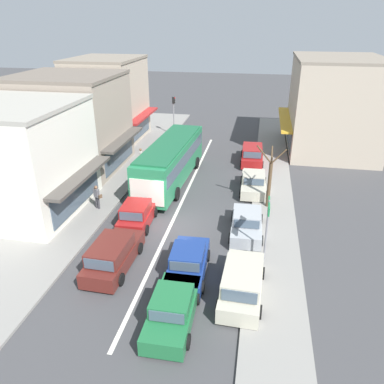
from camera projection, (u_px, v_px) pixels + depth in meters
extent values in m
plane|color=#3F3F42|center=(171.00, 225.00, 23.09)|extent=(140.00, 140.00, 0.00)
cube|color=silver|center=(184.00, 197.00, 26.65)|extent=(0.20, 28.00, 0.01)
cube|color=gray|center=(105.00, 178.00, 29.54)|extent=(5.20, 44.00, 0.14)
cube|color=gray|center=(272.00, 191.00, 27.37)|extent=(2.80, 44.00, 0.12)
cube|color=silver|center=(13.00, 161.00, 23.58)|extent=(7.97, 7.67, 6.79)
cube|color=#4C4742|center=(80.00, 176.00, 23.13)|extent=(1.10, 7.06, 0.20)
cube|color=#425160|center=(77.00, 195.00, 23.75)|extent=(0.06, 6.14, 1.80)
cube|color=#A19D92|center=(1.00, 105.00, 22.09)|extent=(8.13, 7.67, 0.24)
cube|color=gray|center=(71.00, 124.00, 30.44)|extent=(7.77, 7.55, 7.42)
cube|color=#4C4742|center=(123.00, 139.00, 30.14)|extent=(1.10, 6.94, 0.20)
cube|color=#425160|center=(119.00, 154.00, 30.76)|extent=(0.06, 6.04, 1.80)
cube|color=#6E6358|center=(65.00, 76.00, 28.82)|extent=(7.93, 7.55, 0.24)
cube|color=#B2A38E|center=(108.00, 102.00, 37.40)|extent=(6.12, 7.81, 7.92)
cube|color=maroon|center=(143.00, 116.00, 37.35)|extent=(1.10, 7.18, 0.20)
cube|color=#425160|center=(140.00, 128.00, 37.97)|extent=(0.06, 6.25, 1.80)
cube|color=gray|center=(104.00, 59.00, 35.68)|extent=(6.28, 7.81, 0.24)
cube|color=#B2A38E|center=(334.00, 106.00, 34.77)|extent=(7.53, 10.62, 8.24)
cube|color=gold|center=(286.00, 119.00, 36.07)|extent=(1.10, 9.77, 0.20)
cube|color=#425160|center=(289.00, 133.00, 36.55)|extent=(0.06, 8.50, 1.80)
cube|color=gray|center=(341.00, 58.00, 32.97)|extent=(7.69, 10.62, 0.24)
cube|color=#237A4C|center=(171.00, 161.00, 28.34)|extent=(3.02, 10.91, 2.70)
cube|color=#425160|center=(171.00, 156.00, 28.16)|extent=(3.04, 10.48, 0.90)
cube|color=beige|center=(147.00, 193.00, 23.64)|extent=(2.25, 0.17, 1.76)
cube|color=#1A5B39|center=(170.00, 143.00, 27.74)|extent=(2.86, 10.04, 0.12)
cylinder|color=black|center=(168.00, 160.00, 32.09)|extent=(0.31, 0.97, 0.96)
cylinder|color=black|center=(197.00, 163.00, 31.56)|extent=(0.31, 0.97, 0.96)
cylinder|color=black|center=(143.00, 190.00, 26.52)|extent=(0.31, 0.97, 0.96)
cylinder|color=black|center=(177.00, 194.00, 26.00)|extent=(0.31, 0.97, 0.96)
cube|color=maroon|center=(138.00, 217.00, 22.92)|extent=(1.78, 3.76, 0.76)
cube|color=maroon|center=(136.00, 209.00, 22.36)|extent=(1.59, 1.96, 0.64)
cube|color=#425160|center=(140.00, 202.00, 23.23)|extent=(1.40, 0.11, 0.54)
cube|color=#425160|center=(131.00, 217.00, 21.49)|extent=(1.37, 0.11, 0.51)
cylinder|color=black|center=(130.00, 211.00, 24.11)|extent=(0.20, 0.63, 0.62)
cylinder|color=black|center=(155.00, 212.00, 23.90)|extent=(0.20, 0.63, 0.62)
cylinder|color=black|center=(119.00, 228.00, 22.12)|extent=(0.20, 0.63, 0.62)
cylinder|color=black|center=(146.00, 230.00, 21.91)|extent=(0.20, 0.63, 0.62)
cube|color=navy|center=(188.00, 265.00, 18.44)|extent=(1.89, 4.27, 0.72)
cube|color=navy|center=(188.00, 255.00, 18.07)|extent=(1.63, 1.86, 0.60)
cube|color=#425160|center=(190.00, 245.00, 18.90)|extent=(1.44, 0.12, 0.51)
cube|color=#425160|center=(185.00, 267.00, 17.25)|extent=(1.41, 0.12, 0.48)
cylinder|color=black|center=(176.00, 253.00, 19.77)|extent=(0.21, 0.63, 0.62)
cylinder|color=black|center=(208.00, 256.00, 19.55)|extent=(0.21, 0.63, 0.62)
cylinder|color=black|center=(166.00, 283.00, 17.51)|extent=(0.21, 0.63, 0.62)
cylinder|color=black|center=(202.00, 287.00, 17.29)|extent=(0.21, 0.63, 0.62)
cube|color=#561E19|center=(114.00, 257.00, 19.04)|extent=(1.87, 4.54, 0.76)
cube|color=#561E19|center=(110.00, 249.00, 18.43)|extent=(1.70, 2.64, 0.68)
cube|color=#425160|center=(120.00, 235.00, 19.60)|extent=(1.51, 0.10, 0.58)
cube|color=#425160|center=(99.00, 265.00, 17.26)|extent=(1.48, 0.10, 0.54)
cylinder|color=black|center=(109.00, 245.00, 20.49)|extent=(0.20, 0.62, 0.62)
cylinder|color=black|center=(140.00, 248.00, 20.16)|extent=(0.20, 0.62, 0.62)
cylinder|color=black|center=(87.00, 275.00, 18.10)|extent=(0.20, 0.62, 0.62)
cylinder|color=black|center=(121.00, 279.00, 17.77)|extent=(0.20, 0.62, 0.62)
cube|color=#1E6638|center=(173.00, 312.00, 15.53)|extent=(1.77, 4.22, 0.72)
cube|color=#1E6638|center=(172.00, 301.00, 15.16)|extent=(1.58, 1.82, 0.60)
cube|color=#425160|center=(177.00, 287.00, 15.98)|extent=(1.44, 0.08, 0.51)
cube|color=#425160|center=(167.00, 317.00, 14.34)|extent=(1.40, 0.08, 0.48)
cylinder|color=black|center=(160.00, 293.00, 16.87)|extent=(0.19, 0.62, 0.62)
cylinder|color=black|center=(198.00, 298.00, 16.60)|extent=(0.19, 0.62, 0.62)
cylinder|color=black|center=(144.00, 336.00, 14.62)|extent=(0.19, 0.62, 0.62)
cylinder|color=black|center=(187.00, 342.00, 14.35)|extent=(0.19, 0.62, 0.62)
cube|color=#B7B29E|center=(242.00, 285.00, 17.08)|extent=(1.89, 4.55, 0.76)
cube|color=#B7B29E|center=(242.00, 277.00, 16.46)|extent=(1.72, 2.65, 0.68)
cube|color=#425160|center=(245.00, 260.00, 17.63)|extent=(1.51, 0.10, 0.58)
cube|color=#425160|center=(239.00, 297.00, 15.29)|extent=(1.48, 0.10, 0.54)
cylinder|color=black|center=(227.00, 269.00, 18.53)|extent=(0.20, 0.63, 0.62)
cylinder|color=black|center=(263.00, 273.00, 18.19)|extent=(0.20, 0.63, 0.62)
cylinder|color=black|center=(218.00, 306.00, 16.14)|extent=(0.20, 0.63, 0.62)
cylinder|color=black|center=(260.00, 312.00, 15.80)|extent=(0.20, 0.63, 0.62)
cube|color=#9EA3A8|center=(247.00, 225.00, 22.00)|extent=(1.84, 4.25, 0.72)
cube|color=#9EA3A8|center=(247.00, 216.00, 21.63)|extent=(1.61, 1.84, 0.60)
cube|color=#425160|center=(248.00, 209.00, 22.46)|extent=(1.44, 0.10, 0.51)
cube|color=#425160|center=(247.00, 224.00, 20.81)|extent=(1.41, 0.10, 0.48)
cylinder|color=black|center=(233.00, 217.00, 23.34)|extent=(0.20, 0.62, 0.62)
cylinder|color=black|center=(261.00, 219.00, 23.09)|extent=(0.20, 0.62, 0.62)
cylinder|color=black|center=(230.00, 238.00, 21.08)|extent=(0.20, 0.62, 0.62)
cylinder|color=black|center=(261.00, 241.00, 20.84)|extent=(0.20, 0.62, 0.62)
cube|color=#B7B29E|center=(253.00, 185.00, 27.34)|extent=(1.85, 4.25, 0.72)
cube|color=#B7B29E|center=(254.00, 177.00, 26.97)|extent=(1.61, 1.85, 0.60)
cube|color=#425160|center=(254.00, 172.00, 27.79)|extent=(1.44, 0.10, 0.51)
cube|color=#425160|center=(254.00, 182.00, 26.14)|extent=(1.41, 0.10, 0.48)
cylinder|color=black|center=(242.00, 180.00, 28.67)|extent=(0.20, 0.63, 0.62)
cylinder|color=black|center=(265.00, 181.00, 28.43)|extent=(0.20, 0.63, 0.62)
cylinder|color=black|center=(241.00, 194.00, 26.41)|extent=(0.20, 0.63, 0.62)
cylinder|color=black|center=(265.00, 195.00, 26.17)|extent=(0.20, 0.63, 0.62)
cube|color=maroon|center=(252.00, 157.00, 32.83)|extent=(1.90, 4.55, 0.76)
cube|color=maroon|center=(252.00, 150.00, 32.21)|extent=(1.72, 2.65, 0.68)
cube|color=#425160|center=(253.00, 145.00, 33.39)|extent=(1.51, 0.11, 0.58)
cube|color=#425160|center=(252.00, 155.00, 31.03)|extent=(1.48, 0.11, 0.54)
cylinder|color=black|center=(242.00, 153.00, 34.25)|extent=(0.20, 0.63, 0.62)
cylinder|color=black|center=(262.00, 154.00, 34.00)|extent=(0.20, 0.63, 0.62)
cylinder|color=black|center=(241.00, 164.00, 31.83)|extent=(0.20, 0.63, 0.62)
cylinder|color=black|center=(262.00, 165.00, 31.59)|extent=(0.20, 0.63, 0.62)
cylinder|color=gray|center=(174.00, 117.00, 39.41)|extent=(0.12, 0.12, 4.20)
cube|color=black|center=(173.00, 100.00, 38.67)|extent=(0.24, 0.24, 0.68)
sphere|color=red|center=(175.00, 98.00, 38.54)|extent=(0.13, 0.13, 0.13)
sphere|color=black|center=(175.00, 100.00, 38.64)|extent=(0.13, 0.13, 0.13)
sphere|color=black|center=(175.00, 102.00, 38.73)|extent=(0.13, 0.13, 0.13)
cylinder|color=gray|center=(266.00, 232.00, 18.80)|extent=(0.10, 0.10, 3.60)
cube|color=#19753D|center=(269.00, 206.00, 18.15)|extent=(0.08, 1.40, 0.44)
cube|color=white|center=(270.00, 206.00, 18.14)|extent=(0.01, 1.10, 0.10)
cylinder|color=brown|center=(269.00, 186.00, 24.51)|extent=(0.24, 0.24, 3.16)
cylinder|color=brown|center=(272.00, 155.00, 23.95)|extent=(0.10, 0.78, 0.99)
cylinder|color=brown|center=(279.00, 157.00, 23.56)|extent=(0.93, 0.10, 1.05)
cylinder|color=brown|center=(272.00, 160.00, 23.38)|extent=(0.10, 0.78, 0.76)
cylinder|color=brown|center=(264.00, 154.00, 23.68)|extent=(1.04, 0.10, 1.21)
cylinder|color=#333338|center=(97.00, 202.00, 24.64)|extent=(0.14, 0.14, 0.84)
cylinder|color=#333338|center=(99.00, 203.00, 24.55)|extent=(0.14, 0.14, 0.84)
cube|color=slate|center=(96.00, 193.00, 24.30)|extent=(0.42, 0.34, 0.56)
sphere|color=brown|center=(96.00, 187.00, 24.13)|extent=(0.22, 0.22, 0.22)
cylinder|color=slate|center=(94.00, 192.00, 24.42)|extent=(0.09, 0.09, 0.54)
cylinder|color=slate|center=(99.00, 194.00, 24.18)|extent=(0.09, 0.09, 0.54)
cube|color=brown|center=(100.00, 196.00, 24.24)|extent=(0.18, 0.26, 0.22)
cylinder|color=#333338|center=(141.00, 162.00, 31.53)|extent=(0.14, 0.14, 0.84)
cylinder|color=#333338|center=(141.00, 163.00, 31.37)|extent=(0.14, 0.14, 0.84)
cube|color=beige|center=(141.00, 154.00, 31.16)|extent=(0.31, 0.41, 0.56)
sphere|color=brown|center=(141.00, 150.00, 30.99)|extent=(0.22, 0.22, 0.22)
cylinder|color=beige|center=(141.00, 153.00, 31.37)|extent=(0.09, 0.09, 0.54)
cylinder|color=beige|center=(141.00, 155.00, 30.94)|extent=(0.09, 0.09, 0.54)
cube|color=black|center=(141.00, 158.00, 30.96)|extent=(0.26, 0.16, 0.22)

